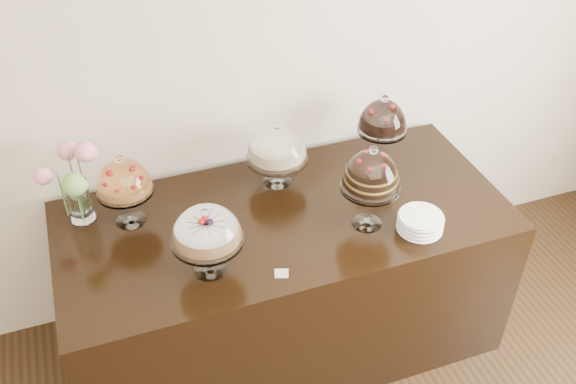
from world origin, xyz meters
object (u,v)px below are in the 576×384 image
object	(u,v)px
flower_vase	(74,182)
plate_stack	(420,222)
cake_stand_dark_choco	(383,119)
cake_stand_sugar_sponge	(206,229)
cake_stand_cheesecake	(277,147)
display_counter	(285,280)
cake_stand_choco_layer	(371,174)
cake_stand_fruit_tart	(123,180)

from	to	relation	value
flower_vase	plate_stack	size ratio (longest dim) A/B	1.98
cake_stand_dark_choco	flower_vase	size ratio (longest dim) A/B	0.97
cake_stand_sugar_sponge	cake_stand_cheesecake	xyz separation A→B (m)	(0.49, 0.51, -0.02)
display_counter	plate_stack	bearing A→B (deg)	-28.91
cake_stand_choco_layer	plate_stack	world-z (taller)	cake_stand_choco_layer
cake_stand_choco_layer	cake_stand_dark_choco	world-z (taller)	cake_stand_choco_layer
cake_stand_sugar_sponge	plate_stack	world-z (taller)	cake_stand_sugar_sponge
plate_stack	cake_stand_sugar_sponge	bearing A→B (deg)	175.96
cake_stand_sugar_sponge	cake_stand_cheesecake	bearing A→B (deg)	46.49
display_counter	cake_stand_fruit_tart	xyz separation A→B (m)	(-0.71, 0.21, 0.69)
cake_stand_sugar_sponge	display_counter	bearing A→B (deg)	29.33
cake_stand_cheesecake	flower_vase	size ratio (longest dim) A/B	0.85
cake_stand_choco_layer	cake_stand_fruit_tart	distance (m)	1.14
cake_stand_choco_layer	flower_vase	xyz separation A→B (m)	(-1.28, 0.48, -0.06)
cake_stand_sugar_sponge	cake_stand_dark_choco	xyz separation A→B (m)	(1.07, 0.50, 0.03)
cake_stand_fruit_tart	cake_stand_choco_layer	bearing A→B (deg)	-20.71
cake_stand_dark_choco	flower_vase	world-z (taller)	flower_vase
cake_stand_sugar_sponge	cake_stand_cheesecake	distance (m)	0.71
cake_stand_cheesecake	cake_stand_fruit_tart	bearing A→B (deg)	-175.62
cake_stand_choco_layer	cake_stand_cheesecake	distance (m)	0.55
cake_stand_sugar_sponge	cake_stand_fruit_tart	distance (m)	0.53
cake_stand_cheesecake	cake_stand_dark_choco	xyz separation A→B (m)	(0.58, -0.01, 0.05)
flower_vase	cake_stand_cheesecake	bearing A→B (deg)	-1.24
display_counter	cake_stand_sugar_sponge	bearing A→B (deg)	-150.67
cake_stand_dark_choco	flower_vase	distance (m)	1.56
cake_stand_fruit_tart	flower_vase	xyz separation A→B (m)	(-0.22, 0.08, -0.01)
cake_stand_sugar_sponge	flower_vase	size ratio (longest dim) A/B	0.89
cake_stand_cheesecake	cake_stand_fruit_tart	size ratio (longest dim) A/B	0.92
cake_stand_cheesecake	cake_stand_dark_choco	bearing A→B (deg)	-1.35
cake_stand_sugar_sponge	cake_stand_choco_layer	xyz separation A→B (m)	(0.78, 0.05, 0.06)
cake_stand_cheesecake	cake_stand_fruit_tart	world-z (taller)	cake_stand_fruit_tart
flower_vase	cake_stand_dark_choco	bearing A→B (deg)	-1.28
cake_stand_dark_choco	cake_stand_fruit_tart	distance (m)	1.35
cake_stand_cheesecake	flower_vase	distance (m)	0.98
display_counter	cake_stand_choco_layer	world-z (taller)	cake_stand_choco_layer
cake_stand_cheesecake	cake_stand_dark_choco	size ratio (longest dim) A/B	0.87
display_counter	cake_stand_fruit_tart	size ratio (longest dim) A/B	5.72
cake_stand_cheesecake	cake_stand_dark_choco	distance (m)	0.58
cake_stand_choco_layer	cake_stand_cheesecake	xyz separation A→B (m)	(-0.30, 0.46, -0.08)
cake_stand_cheesecake	flower_vase	bearing A→B (deg)	178.76
cake_stand_choco_layer	cake_stand_fruit_tart	bearing A→B (deg)	159.29
cake_stand_choco_layer	display_counter	bearing A→B (deg)	151.55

